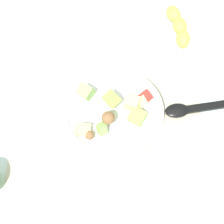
{
  "coord_description": "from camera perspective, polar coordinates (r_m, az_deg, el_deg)",
  "views": [
    {
      "loc": [
        -0.0,
        -0.3,
        0.59
      ],
      "look_at": [
        0.01,
        -0.01,
        0.05
      ],
      "focal_mm": 46.35,
      "sensor_mm": 36.0,
      "label": 1
    }
  ],
  "objects": [
    {
      "name": "salad_bowl",
      "position": [
        0.62,
        0.0,
        -0.38
      ],
      "size": [
        0.22,
        0.22,
        0.11
      ],
      "color": "white",
      "rests_on": "placemat"
    },
    {
      "name": "banana_whole",
      "position": [
        0.83,
        13.04,
        16.24
      ],
      "size": [
        0.06,
        0.15,
        0.04
      ],
      "color": "yellow",
      "rests_on": "ground_plane"
    },
    {
      "name": "ground_plane",
      "position": [
        0.66,
        -0.72,
        -1.53
      ],
      "size": [
        2.4,
        2.4,
        0.0
      ],
      "primitive_type": "plane",
      "color": "silver"
    },
    {
      "name": "placemat",
      "position": [
        0.66,
        -0.73,
        -1.42
      ],
      "size": [
        0.43,
        0.34,
        0.01
      ],
      "primitive_type": "cube",
      "color": "#BCB299",
      "rests_on": "ground_plane"
    },
    {
      "name": "serving_spoon",
      "position": [
        0.69,
        16.98,
        0.85
      ],
      "size": [
        0.24,
        0.06,
        0.01
      ],
      "color": "black",
      "rests_on": "placemat"
    }
  ]
}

